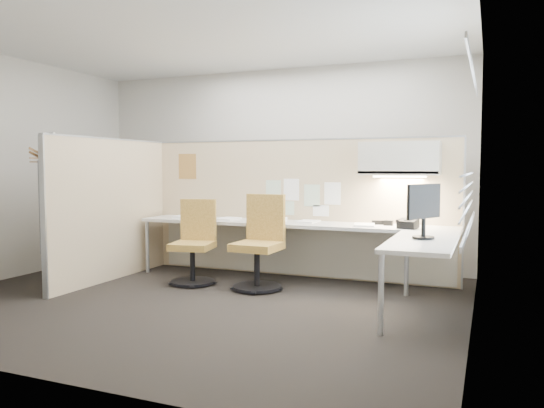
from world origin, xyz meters
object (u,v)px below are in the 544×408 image
at_px(phone, 407,224).
at_px(monitor, 424,207).
at_px(desk, 312,235).
at_px(chair_left, 194,245).
at_px(chair_right, 260,245).

bearing_deg(phone, monitor, -59.14).
distance_m(desk, monitor, 1.65).
xyz_separation_m(desk, monitor, (1.37, -0.82, 0.43)).
bearing_deg(phone, chair_left, -156.89).
bearing_deg(monitor, chair_left, 110.05).
bearing_deg(desk, chair_left, -162.43).
bearing_deg(desk, phone, 0.33).
height_order(chair_right, monitor, monitor).
distance_m(chair_left, phone, 2.52).
relative_size(chair_left, chair_right, 0.93).
xyz_separation_m(desk, phone, (1.11, 0.01, 0.18)).
bearing_deg(chair_left, phone, -0.71).
distance_m(chair_left, monitor, 2.81).
bearing_deg(chair_left, monitor, -18.79).
height_order(chair_left, chair_right, chair_right).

